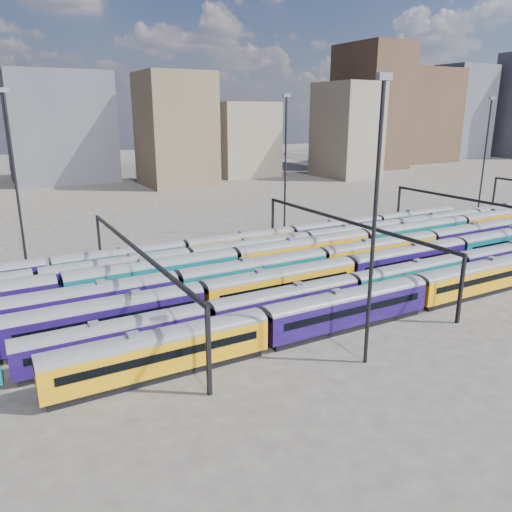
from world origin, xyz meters
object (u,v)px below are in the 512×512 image
rake_0 (477,275)px  rake_2 (281,281)px  rake_1 (286,300)px  mast_2 (375,216)px

rake_0 → rake_2: 25.14m
rake_1 → mast_2: (1.26, -12.00, 11.54)m
mast_2 → rake_1: bearing=96.0°
rake_0 → rake_2: rake_2 is taller
rake_2 → mast_2: size_ratio=5.72×
rake_1 → rake_2: size_ratio=0.90×
rake_0 → mast_2: (-24.30, -7.00, 11.28)m
rake_2 → mast_2: (-1.23, -17.00, 11.26)m
rake_0 → rake_2: bearing=156.6°
rake_1 → mast_2: 16.70m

